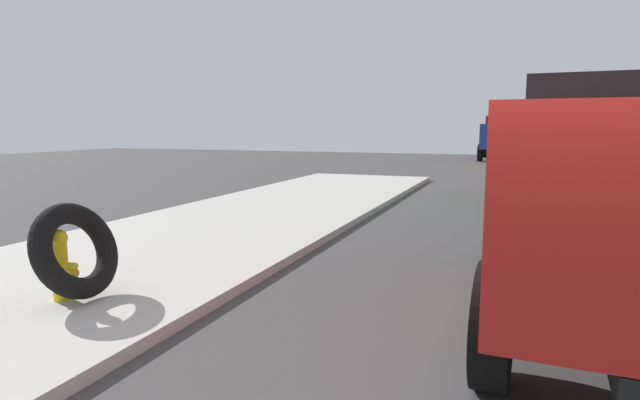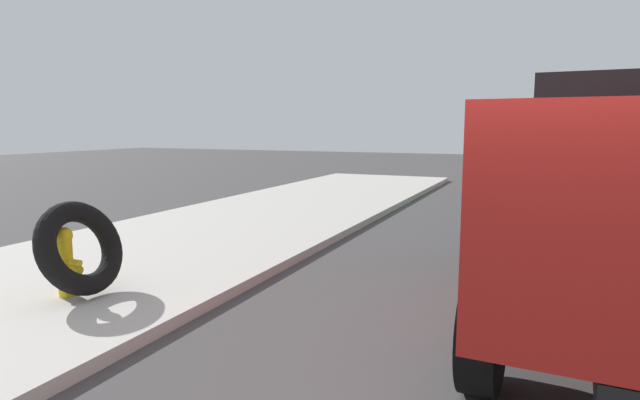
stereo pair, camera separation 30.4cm
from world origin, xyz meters
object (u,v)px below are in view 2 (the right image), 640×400
at_px(fire_hydrant, 65,259).
at_px(dump_truck_blue, 527,136).
at_px(loose_tire, 80,248).
at_px(dump_truck_green, 590,148).
at_px(dump_truck_orange, 572,139).
at_px(dump_truck_red, 638,183).

distance_m(fire_hydrant, dump_truck_blue, 33.84).
height_order(loose_tire, dump_truck_green, dump_truck_green).
bearing_deg(dump_truck_blue, dump_truck_orange, -163.20).
bearing_deg(dump_truck_orange, dump_truck_red, 179.57).
xyz_separation_m(dump_truck_red, dump_truck_orange, (23.05, -0.17, 0.00)).
relative_size(fire_hydrant, loose_tire, 0.73).
height_order(dump_truck_red, dump_truck_green, same).
relative_size(dump_truck_red, dump_truck_orange, 1.00).
xyz_separation_m(dump_truck_red, dump_truck_blue, (31.26, 2.31, 0.00)).
height_order(fire_hydrant, dump_truck_green, dump_truck_green).
bearing_deg(dump_truck_blue, fire_hydrant, 173.13).
bearing_deg(fire_hydrant, dump_truck_blue, -6.87).
distance_m(fire_hydrant, dump_truck_green, 14.35).
height_order(loose_tire, dump_truck_red, dump_truck_red).
bearing_deg(dump_truck_orange, fire_hydrant, 165.58).
height_order(fire_hydrant, dump_truck_red, dump_truck_red).
bearing_deg(loose_tire, dump_truck_green, -26.76).
relative_size(fire_hydrant, dump_truck_green, 0.12).
xyz_separation_m(loose_tire, dump_truck_orange, (25.28, -6.36, 0.85)).
relative_size(fire_hydrant, dump_truck_red, 0.12).
bearing_deg(loose_tire, dump_truck_blue, -6.62).
xyz_separation_m(loose_tire, dump_truck_red, (2.23, -6.19, 0.85)).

